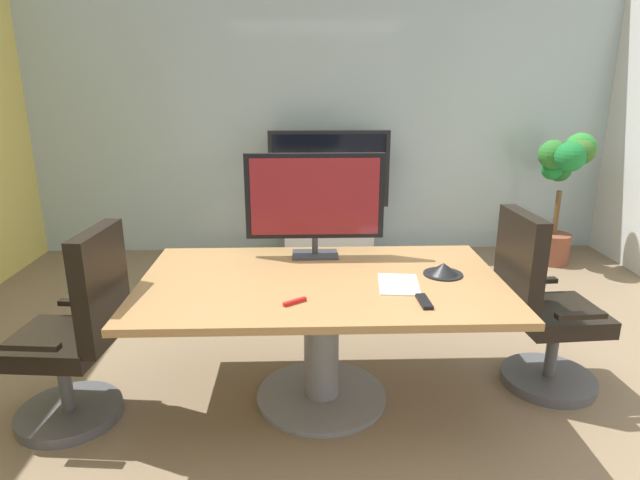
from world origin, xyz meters
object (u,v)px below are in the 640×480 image
(potted_plant, at_px, (563,181))
(conference_phone, at_px, (443,270))
(office_chair_right, at_px, (541,317))
(wall_display_unit, at_px, (329,216))
(tv_monitor, at_px, (315,199))
(remote_control, at_px, (424,301))
(office_chair_left, at_px, (77,344))
(conference_table, at_px, (321,310))

(potted_plant, relative_size, conference_phone, 5.93)
(office_chair_right, height_order, wall_display_unit, wall_display_unit)
(wall_display_unit, xyz_separation_m, potted_plant, (2.26, -0.26, 0.40))
(tv_monitor, relative_size, remote_control, 4.94)
(remote_control, bearing_deg, office_chair_right, 26.49)
(remote_control, bearing_deg, tv_monitor, 122.63)
(conference_phone, bearing_deg, remote_control, -116.26)
(office_chair_right, relative_size, potted_plant, 0.83)
(office_chair_right, relative_size, conference_phone, 4.95)
(office_chair_right, bearing_deg, office_chair_left, 91.96)
(office_chair_right, relative_size, remote_control, 6.41)
(office_chair_left, relative_size, conference_phone, 4.95)
(office_chair_left, distance_m, tv_monitor, 1.54)
(conference_table, xyz_separation_m, potted_plant, (2.43, 2.30, 0.28))
(potted_plant, bearing_deg, office_chair_right, -116.97)
(conference_phone, bearing_deg, conference_table, -175.91)
(office_chair_left, xyz_separation_m, remote_control, (1.80, -0.18, 0.30))
(potted_plant, bearing_deg, tv_monitor, -142.42)
(conference_table, height_order, potted_plant, potted_plant)
(office_chair_left, distance_m, potted_plant, 4.49)
(office_chair_right, bearing_deg, conference_phone, 91.03)
(potted_plant, bearing_deg, conference_table, -136.52)
(office_chair_right, bearing_deg, potted_plant, -30.63)
(tv_monitor, bearing_deg, conference_table, -86.39)
(conference_table, xyz_separation_m, office_chair_right, (1.31, 0.10, -0.11))
(office_chair_right, height_order, conference_phone, office_chair_right)
(conference_table, bearing_deg, tv_monitor, 93.61)
(tv_monitor, bearing_deg, potted_plant, 37.58)
(office_chair_left, xyz_separation_m, wall_display_unit, (1.47, 2.72, -0.01))
(tv_monitor, height_order, wall_display_unit, tv_monitor)
(conference_table, relative_size, office_chair_right, 1.82)
(conference_table, relative_size, conference_phone, 9.03)
(conference_table, height_order, remote_control, remote_control)
(tv_monitor, distance_m, conference_phone, 0.87)
(wall_display_unit, height_order, conference_phone, wall_display_unit)
(tv_monitor, xyz_separation_m, conference_phone, (0.71, -0.36, -0.33))
(tv_monitor, xyz_separation_m, wall_display_unit, (0.19, 2.15, -0.66))
(office_chair_right, height_order, tv_monitor, tv_monitor)
(office_chair_left, bearing_deg, potted_plant, 128.65)
(conference_table, height_order, tv_monitor, tv_monitor)
(conference_table, relative_size, office_chair_left, 1.82)
(conference_table, relative_size, wall_display_unit, 1.52)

